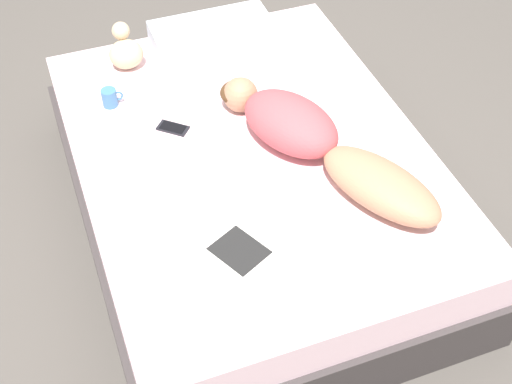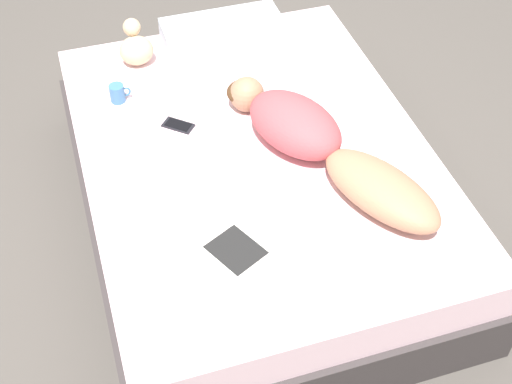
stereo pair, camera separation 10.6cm
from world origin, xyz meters
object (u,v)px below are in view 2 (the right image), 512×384
at_px(person, 320,144).
at_px(coffee_mug, 118,93).
at_px(cell_phone, 178,125).
at_px(open_magazine, 212,268).

bearing_deg(person, coffee_mug, 114.43).
relative_size(person, cell_phone, 7.71).
distance_m(person, cell_phone, 0.70).
bearing_deg(person, open_magazine, -167.94).
distance_m(open_magazine, coffee_mug, 1.17).
height_order(coffee_mug, cell_phone, coffee_mug).
distance_m(coffee_mug, cell_phone, 0.37).
relative_size(person, coffee_mug, 11.64).
height_order(person, coffee_mug, person).
distance_m(open_magazine, cell_phone, 0.88).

